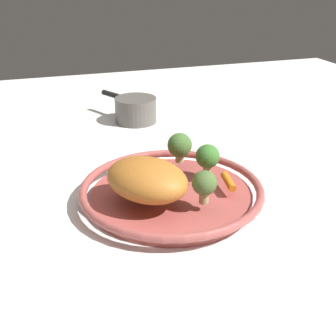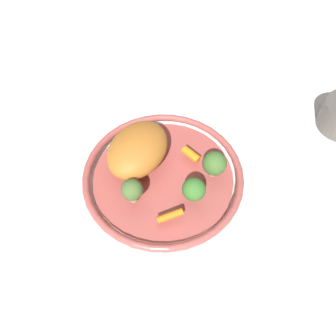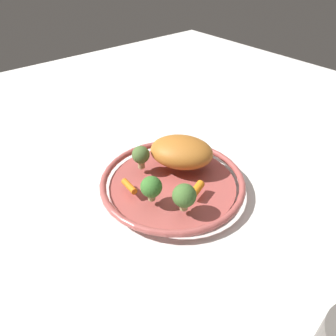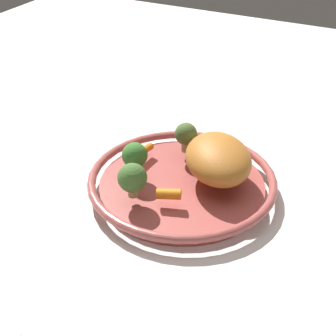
{
  "view_description": "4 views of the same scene",
  "coord_description": "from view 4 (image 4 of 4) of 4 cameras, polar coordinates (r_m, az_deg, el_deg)",
  "views": [
    {
      "loc": [
        0.71,
        -0.24,
        0.42
      ],
      "look_at": [
        -0.03,
        0.0,
        0.06
      ],
      "focal_mm": 46.72,
      "sensor_mm": 36.0,
      "label": 1
    },
    {
      "loc": [
        0.17,
        0.36,
        0.65
      ],
      "look_at": [
        -0.01,
        0.0,
        0.05
      ],
      "focal_mm": 35.82,
      "sensor_mm": 36.0,
      "label": 2
    },
    {
      "loc": [
        -0.45,
        0.39,
        0.52
      ],
      "look_at": [
        0.02,
        -0.0,
        0.05
      ],
      "focal_mm": 33.9,
      "sensor_mm": 36.0,
      "label": 3
    },
    {
      "loc": [
        -0.71,
        -0.33,
        0.57
      ],
      "look_at": [
        -0.03,
        0.02,
        0.07
      ],
      "focal_mm": 54.51,
      "sensor_mm": 36.0,
      "label": 4
    }
  ],
  "objects": [
    {
      "name": "ground_plane",
      "position": [
        0.97,
        1.56,
        -2.65
      ],
      "size": [
        2.24,
        2.24,
        0.0
      ],
      "primitive_type": "plane",
      "color": "silver"
    },
    {
      "name": "serving_bowl",
      "position": [
        0.96,
        1.57,
        -1.71
      ],
      "size": [
        0.36,
        0.36,
        0.04
      ],
      "color": "#A84C47",
      "rests_on": "ground_plane"
    },
    {
      "name": "roast_chicken_piece",
      "position": [
        0.94,
        5.64,
        1.05
      ],
      "size": [
        0.2,
        0.19,
        0.07
      ],
      "primitive_type": "ellipsoid",
      "rotation": [
        0.0,
        0.0,
        0.62
      ],
      "color": "#B26927",
      "rests_on": "serving_bowl"
    },
    {
      "name": "baby_carrot_near_rim",
      "position": [
        0.89,
        0.09,
        -2.93
      ],
      "size": [
        0.03,
        0.05,
        0.02
      ],
      "primitive_type": "cylinder",
      "rotation": [
        1.62,
        0.0,
        3.49
      ],
      "color": "orange",
      "rests_on": "serving_bowl"
    },
    {
      "name": "baby_carrot_left",
      "position": [
        1.01,
        -2.81,
        1.95
      ],
      "size": [
        0.06,
        0.02,
        0.02
      ],
      "primitive_type": "cylinder",
      "rotation": [
        1.66,
        0.0,
        1.45
      ],
      "color": "orange",
      "rests_on": "serving_bowl"
    },
    {
      "name": "broccoli_floret_small",
      "position": [
        0.95,
        -3.74,
        1.39
      ],
      "size": [
        0.05,
        0.05,
        0.06
      ],
      "color": "#9BA566",
      "rests_on": "serving_bowl"
    },
    {
      "name": "broccoli_floret_edge",
      "position": [
        1.01,
        2.01,
        3.76
      ],
      "size": [
        0.04,
        0.04,
        0.06
      ],
      "color": "tan",
      "rests_on": "serving_bowl"
    },
    {
      "name": "broccoli_floret_large",
      "position": [
        0.88,
        -4.0,
        -1.16
      ],
      "size": [
        0.05,
        0.05,
        0.06
      ],
      "color": "tan",
      "rests_on": "serving_bowl"
    }
  ]
}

